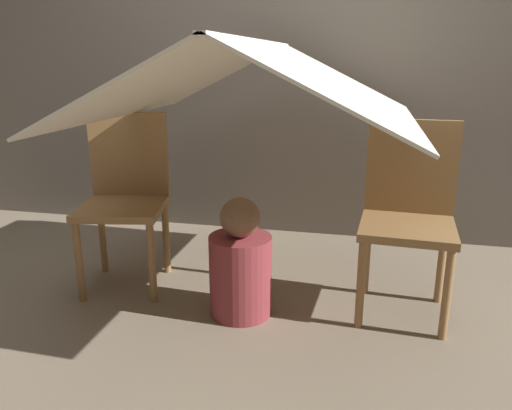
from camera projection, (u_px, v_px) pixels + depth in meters
name	position (u px, v px, depth m)	size (l,w,h in m)	color
ground_plane	(246.00, 319.00, 2.27)	(8.80, 8.80, 0.00)	gray
wall_back	(293.00, 40.00, 3.09)	(7.00, 0.05, 2.50)	#6B6056
chair_left	(125.00, 193.00, 2.54)	(0.48, 0.48, 0.88)	olive
chair_right	(408.00, 210.00, 2.25)	(0.43, 0.43, 0.88)	olive
sheet_canopy	(256.00, 80.00, 2.17)	(1.38, 1.49, 0.35)	silver
person_front	(240.00, 266.00, 2.26)	(0.29, 0.29, 0.56)	maroon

